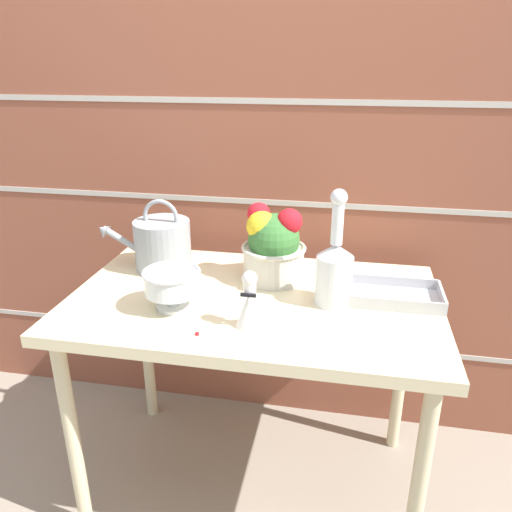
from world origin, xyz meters
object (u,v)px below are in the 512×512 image
object	(u,v)px
crystal_pedestal_bowl	(172,283)
glass_decanter	(335,268)
wire_tray	(390,296)
figurine_vase	(250,304)
flower_planter	(273,246)
watering_can	(162,244)

from	to	relation	value
crystal_pedestal_bowl	glass_decanter	size ratio (longest dim) A/B	0.48
wire_tray	glass_decanter	bearing A→B (deg)	-160.87
glass_decanter	figurine_vase	distance (m)	0.28
crystal_pedestal_bowl	flower_planter	distance (m)	0.36
flower_planter	figurine_vase	xyz separation A→B (m)	(-0.01, -0.32, -0.05)
crystal_pedestal_bowl	wire_tray	size ratio (longest dim) A/B	0.55
watering_can	wire_tray	size ratio (longest dim) A/B	1.10
glass_decanter	wire_tray	bearing A→B (deg)	19.13
crystal_pedestal_bowl	wire_tray	bearing A→B (deg)	16.12
watering_can	figurine_vase	size ratio (longest dim) A/B	2.06
glass_decanter	figurine_vase	bearing A→B (deg)	-140.03
figurine_vase	wire_tray	bearing A→B (deg)	31.85
crystal_pedestal_bowl	figurine_vase	size ratio (longest dim) A/B	1.03
crystal_pedestal_bowl	figurine_vase	xyz separation A→B (m)	(0.24, -0.06, -0.01)
flower_planter	figurine_vase	distance (m)	0.32
flower_planter	wire_tray	distance (m)	0.40
watering_can	figurine_vase	distance (m)	0.51
watering_can	figurine_vase	bearing A→B (deg)	-42.00
glass_decanter	watering_can	bearing A→B (deg)	164.99
watering_can	glass_decanter	distance (m)	0.61
figurine_vase	wire_tray	world-z (taller)	figurine_vase
flower_planter	watering_can	bearing A→B (deg)	177.37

